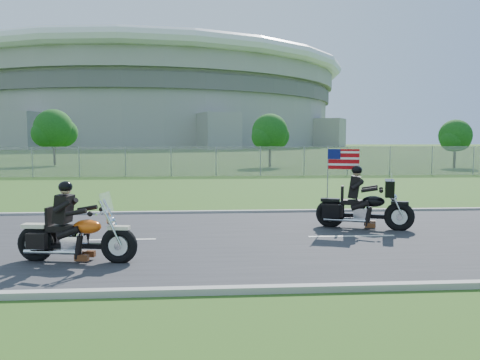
{
  "coord_description": "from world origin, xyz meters",
  "views": [
    {
      "loc": [
        0.35,
        -11.4,
        2.48
      ],
      "look_at": [
        1.17,
        0.0,
        1.48
      ],
      "focal_mm": 35.0,
      "sensor_mm": 36.0,
      "label": 1
    }
  ],
  "objects": [
    {
      "name": "ground",
      "position": [
        0.0,
        0.0,
        0.0
      ],
      "size": [
        420.0,
        420.0,
        0.0
      ],
      "primitive_type": "plane",
      "color": "#254F18",
      "rests_on": "ground"
    },
    {
      "name": "road",
      "position": [
        0.0,
        0.0,
        0.02
      ],
      "size": [
        120.0,
        8.0,
        0.04
      ],
      "primitive_type": "cube",
      "color": "#28282B",
      "rests_on": "ground"
    },
    {
      "name": "curb_north",
      "position": [
        0.0,
        4.05,
        0.05
      ],
      "size": [
        120.0,
        0.18,
        0.12
      ],
      "primitive_type": "cube",
      "color": "#9E9B93",
      "rests_on": "ground"
    },
    {
      "name": "curb_south",
      "position": [
        0.0,
        -4.05,
        0.05
      ],
      "size": [
        120.0,
        0.18,
        0.12
      ],
      "primitive_type": "cube",
      "color": "#9E9B93",
      "rests_on": "ground"
    },
    {
      "name": "fence",
      "position": [
        -5.0,
        20.0,
        1.0
      ],
      "size": [
        60.0,
        0.03,
        2.0
      ],
      "primitive_type": "cube",
      "color": "gray",
      "rests_on": "ground"
    },
    {
      "name": "stadium",
      "position": [
        -20.0,
        170.0,
        15.58
      ],
      "size": [
        140.4,
        140.4,
        29.2
      ],
      "color": "#A3A099",
      "rests_on": "ground"
    },
    {
      "name": "tree_fence_near",
      "position": [
        6.04,
        30.04,
        2.97
      ],
      "size": [
        3.52,
        3.28,
        4.75
      ],
      "color": "#382316",
      "rests_on": "ground"
    },
    {
      "name": "tree_fence_mid",
      "position": [
        -13.95,
        34.04,
        3.3
      ],
      "size": [
        3.96,
        3.69,
        5.3
      ],
      "color": "#382316",
      "rests_on": "ground"
    },
    {
      "name": "tree_fence_far",
      "position": [
        22.04,
        28.03,
        2.64
      ],
      "size": [
        3.08,
        2.87,
        4.2
      ],
      "color": "#382316",
      "rests_on": "ground"
    },
    {
      "name": "motorcycle_lead",
      "position": [
        -2.28,
        -1.99,
        0.53
      ],
      "size": [
        2.47,
        0.85,
        1.67
      ],
      "rotation": [
        0.0,
        0.0,
        -0.16
      ],
      "color": "black",
      "rests_on": "ground"
    },
    {
      "name": "motorcycle_follow",
      "position": [
        4.65,
        1.0,
        0.6
      ],
      "size": [
        2.53,
        1.31,
        2.2
      ],
      "rotation": [
        0.0,
        0.0,
        -0.36
      ],
      "color": "black",
      "rests_on": "ground"
    }
  ]
}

